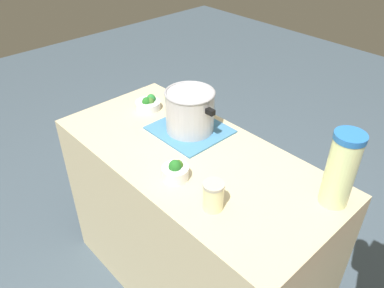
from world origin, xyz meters
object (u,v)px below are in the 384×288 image
object	(u,v)px
cooking_pot	(190,110)
lemonade_pitcher	(341,169)
mason_jar	(213,196)
broccoli_bowl_front	(148,104)
broccoli_bowl_center	(176,171)

from	to	relation	value
cooking_pot	lemonade_pitcher	world-z (taller)	lemonade_pitcher
lemonade_pitcher	mason_jar	bearing A→B (deg)	-128.44
broccoli_bowl_front	broccoli_bowl_center	bearing A→B (deg)	-26.79
cooking_pot	broccoli_bowl_front	bearing A→B (deg)	-177.09
lemonade_pitcher	mason_jar	distance (m)	0.45
cooking_pot	broccoli_bowl_center	world-z (taller)	cooking_pot
cooking_pot	broccoli_bowl_center	distance (m)	0.36
cooking_pot	broccoli_bowl_front	world-z (taller)	cooking_pot
lemonade_pitcher	broccoli_bowl_front	world-z (taller)	lemonade_pitcher
lemonade_pitcher	broccoli_bowl_front	bearing A→B (deg)	-175.72
broccoli_bowl_front	mason_jar	bearing A→B (deg)	-20.31
mason_jar	broccoli_bowl_front	xyz separation A→B (m)	(-0.73, 0.27, -0.03)
broccoli_bowl_front	broccoli_bowl_center	world-z (taller)	broccoli_bowl_center
broccoli_bowl_front	broccoli_bowl_center	size ratio (longest dim) A/B	1.20
cooking_pot	mason_jar	bearing A→B (deg)	-33.40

